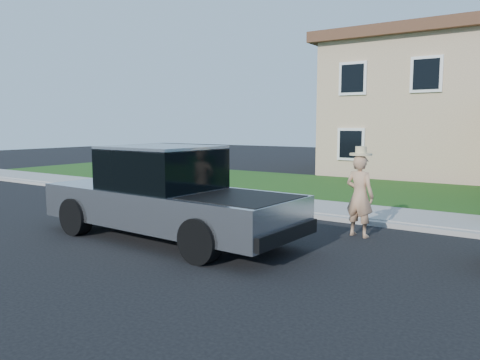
# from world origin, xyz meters

# --- Properties ---
(ground) EXTENTS (80.00, 80.00, 0.00)m
(ground) POSITION_xyz_m (0.00, 0.00, 0.00)
(ground) COLOR black
(ground) RESTS_ON ground
(curb) EXTENTS (40.00, 0.20, 0.12)m
(curb) POSITION_xyz_m (1.00, 2.90, 0.06)
(curb) COLOR gray
(curb) RESTS_ON ground
(sidewalk) EXTENTS (40.00, 2.00, 0.15)m
(sidewalk) POSITION_xyz_m (1.00, 4.00, 0.07)
(sidewalk) COLOR gray
(sidewalk) RESTS_ON ground
(lawn) EXTENTS (40.00, 7.00, 0.10)m
(lawn) POSITION_xyz_m (1.00, 8.50, 0.05)
(lawn) COLOR #154413
(lawn) RESTS_ON ground
(house) EXTENTS (14.00, 11.30, 6.85)m
(house) POSITION_xyz_m (1.31, 16.38, 3.17)
(house) COLOR tan
(house) RESTS_ON ground
(pickup_truck) EXTENTS (6.29, 2.53, 2.04)m
(pickup_truck) POSITION_xyz_m (-1.26, -0.98, 0.95)
(pickup_truck) COLOR black
(pickup_truck) RESTS_ON ground
(woman) EXTENTS (0.74, 0.56, 2.02)m
(woman) POSITION_xyz_m (2.14, 1.60, 0.95)
(woman) COLOR tan
(woman) RESTS_ON ground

